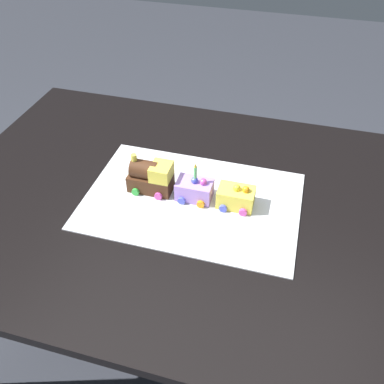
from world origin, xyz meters
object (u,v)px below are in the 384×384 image
object	(u,v)px
cake_car_flatbed_lemon	(236,197)
birthday_candle	(195,171)
cake_locomotive	(151,177)
cake_car_hopper_lavender	(195,190)
dining_table	(183,224)

from	to	relation	value
cake_car_flatbed_lemon	birthday_candle	bearing A→B (deg)	-180.00
cake_locomotive	cake_car_hopper_lavender	distance (m)	0.13
cake_car_hopper_lavender	cake_locomotive	bearing A→B (deg)	-180.00
dining_table	cake_car_hopper_lavender	xyz separation A→B (m)	(0.04, 0.01, 0.14)
cake_locomotive	cake_car_hopper_lavender	world-z (taller)	cake_locomotive
cake_car_hopper_lavender	cake_car_flatbed_lemon	xyz separation A→B (m)	(0.12, 0.00, 0.00)
cake_locomotive	cake_car_flatbed_lemon	xyz separation A→B (m)	(0.25, 0.00, -0.02)
cake_car_hopper_lavender	cake_car_flatbed_lemon	size ratio (longest dim) A/B	1.00
cake_car_flatbed_lemon	birthday_candle	distance (m)	0.13
birthday_candle	cake_locomotive	bearing A→B (deg)	-180.00
cake_locomotive	birthday_candle	xyz separation A→B (m)	(0.13, 0.00, 0.05)
dining_table	birthday_candle	xyz separation A→B (m)	(0.04, 0.01, 0.21)
dining_table	cake_car_hopper_lavender	world-z (taller)	cake_car_hopper_lavender
dining_table	cake_car_flatbed_lemon	bearing A→B (deg)	3.00
cake_locomotive	cake_car_hopper_lavender	bearing A→B (deg)	0.00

